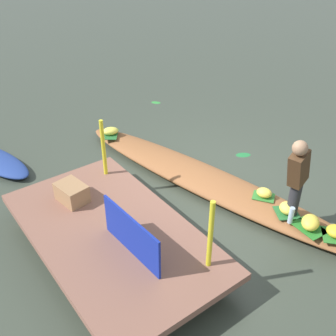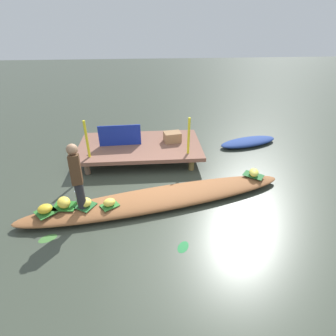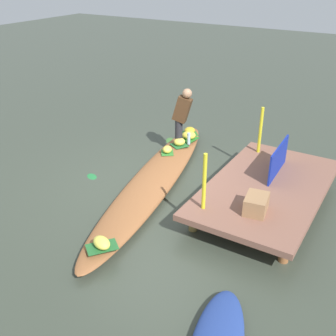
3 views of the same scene
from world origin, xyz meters
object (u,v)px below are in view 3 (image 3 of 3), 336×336
(banana_bunch_4, at_px, (102,243))
(vendor_person, at_px, (182,114))
(banana_bunch_2, at_px, (179,142))
(banana_bunch_3, at_px, (190,130))
(vendor_boat, at_px, (154,180))
(market_banner, at_px, (278,159))
(banana_bunch_0, at_px, (189,135))
(produce_crate, at_px, (256,204))
(banana_bunch_1, at_px, (167,149))
(water_bottle, at_px, (189,139))

(banana_bunch_4, distance_m, vendor_person, 3.78)
(banana_bunch_2, relative_size, banana_bunch_3, 0.95)
(banana_bunch_3, xyz_separation_m, banana_bunch_4, (4.29, 0.95, -0.00))
(vendor_boat, xyz_separation_m, market_banner, (-0.91, 2.02, 0.56))
(banana_bunch_3, bearing_deg, banana_bunch_0, 24.97)
(banana_bunch_4, bearing_deg, vendor_boat, -165.75)
(vendor_person, distance_m, produce_crate, 3.10)
(vendor_boat, relative_size, vendor_person, 4.44)
(banana_bunch_4, relative_size, market_banner, 0.28)
(banana_bunch_1, bearing_deg, banana_bunch_0, 177.30)
(banana_bunch_0, distance_m, banana_bunch_2, 0.39)
(banana_bunch_0, height_order, water_bottle, water_bottle)
(vendor_boat, distance_m, banana_bunch_0, 1.84)
(produce_crate, bearing_deg, banana_bunch_4, -42.94)
(vendor_person, xyz_separation_m, produce_crate, (1.94, 2.38, -0.40))
(produce_crate, bearing_deg, water_bottle, -132.13)
(banana_bunch_0, height_order, banana_bunch_4, banana_bunch_0)
(banana_bunch_0, xyz_separation_m, vendor_person, (0.34, 0.01, 0.61))
(banana_bunch_0, relative_size, banana_bunch_3, 1.17)
(vendor_person, distance_m, water_bottle, 0.60)
(water_bottle, bearing_deg, market_banner, 72.61)
(banana_bunch_2, relative_size, market_banner, 0.23)
(banana_bunch_4, xyz_separation_m, produce_crate, (-1.70, 1.58, 0.23))
(banana_bunch_2, relative_size, water_bottle, 0.96)
(banana_bunch_3, bearing_deg, banana_bunch_4, 12.44)
(banana_bunch_0, bearing_deg, banana_bunch_1, -2.70)
(banana_bunch_3, distance_m, produce_crate, 3.63)
(banana_bunch_2, height_order, vendor_person, vendor_person)
(banana_bunch_0, bearing_deg, banana_bunch_4, 11.40)
(vendor_boat, height_order, banana_bunch_4, banana_bunch_4)
(market_banner, xyz_separation_m, produce_crate, (1.38, 0.12, -0.14))
(water_bottle, bearing_deg, vendor_boat, 4.68)
(banana_bunch_2, bearing_deg, produce_crate, 51.84)
(banana_bunch_3, distance_m, vendor_person, 0.91)
(banana_bunch_3, bearing_deg, banana_bunch_2, 10.47)
(banana_bunch_4, height_order, market_banner, market_banner)
(banana_bunch_0, distance_m, banana_bunch_3, 0.34)
(banana_bunch_2, height_order, banana_bunch_3, banana_bunch_2)
(banana_bunch_2, xyz_separation_m, produce_crate, (1.89, 2.40, 0.22))
(water_bottle, bearing_deg, banana_bunch_3, -153.75)
(vendor_person, bearing_deg, banana_bunch_4, 12.32)
(banana_bunch_4, bearing_deg, produce_crate, 137.06)
(banana_bunch_4, distance_m, produce_crate, 2.34)
(banana_bunch_0, relative_size, market_banner, 0.28)
(banana_bunch_3, height_order, water_bottle, water_bottle)
(produce_crate, bearing_deg, banana_bunch_0, -133.68)
(vendor_boat, distance_m, banana_bunch_3, 2.16)
(water_bottle, xyz_separation_m, market_banner, (0.67, 2.15, 0.32))
(vendor_boat, height_order, banana_bunch_2, banana_bunch_2)
(vendor_boat, xyz_separation_m, banana_bunch_1, (-0.96, -0.29, 0.19))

